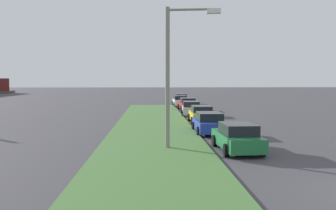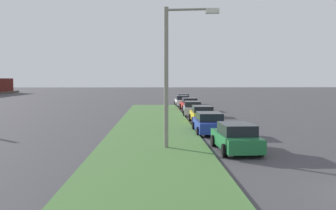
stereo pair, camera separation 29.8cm
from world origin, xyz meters
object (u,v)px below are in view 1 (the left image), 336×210
(parked_car_blue, at_px, (209,123))
(streetlight, at_px, (174,67))
(parked_car_yellow, at_px, (201,114))
(parked_car_silver, at_px, (191,108))
(parked_car_red, at_px, (187,104))
(parked_car_white, at_px, (180,101))
(parked_car_black, at_px, (181,99))
(parked_car_green, at_px, (237,138))

(parked_car_blue, bearing_deg, streetlight, 153.48)
(parked_car_yellow, bearing_deg, parked_car_silver, 2.57)
(parked_car_silver, bearing_deg, parked_car_blue, -177.39)
(parked_car_blue, xyz_separation_m, parked_car_yellow, (6.13, -0.31, 0.00))
(parked_car_red, bearing_deg, parked_car_yellow, 177.35)
(parked_car_blue, height_order, parked_car_red, same)
(parked_car_white, bearing_deg, parked_car_red, -177.25)
(parked_car_silver, height_order, parked_car_black, same)
(parked_car_green, bearing_deg, parked_car_yellow, -1.53)
(parked_car_yellow, bearing_deg, parked_car_green, -178.41)
(parked_car_yellow, distance_m, parked_car_silver, 6.20)
(parked_car_green, height_order, parked_car_white, same)
(parked_car_white, bearing_deg, parked_car_green, 179.84)
(parked_car_green, xyz_separation_m, parked_car_white, (31.06, 0.53, 0.00))
(streetlight, bearing_deg, parked_car_yellow, -14.69)
(parked_car_blue, bearing_deg, parked_car_yellow, -3.19)
(parked_car_silver, distance_m, parked_car_red, 6.53)
(parked_car_blue, distance_m, parked_car_white, 24.87)
(parked_car_silver, relative_size, parked_car_black, 1.01)
(parked_car_yellow, relative_size, parked_car_black, 1.00)
(parked_car_red, distance_m, parked_car_black, 11.34)
(parked_car_green, xyz_separation_m, parked_car_silver, (18.51, 0.39, 0.00))
(parked_car_green, distance_m, parked_car_silver, 18.51)
(parked_car_blue, xyz_separation_m, parked_car_black, (30.19, -0.48, 0.00))
(parked_car_silver, distance_m, parked_car_black, 17.87)
(parked_car_green, distance_m, parked_car_red, 25.04)
(parked_car_red, xyz_separation_m, streetlight, (-24.47, 3.15, 3.67))
(parked_car_silver, bearing_deg, parked_car_white, 3.77)
(parked_car_green, height_order, parked_car_blue, same)
(parked_car_red, relative_size, streetlight, 0.58)
(parked_car_black, bearing_deg, parked_car_green, 179.11)
(parked_car_red, relative_size, parked_car_white, 1.01)
(parked_car_green, relative_size, streetlight, 0.58)
(parked_car_green, relative_size, parked_car_red, 1.00)
(parked_car_green, bearing_deg, parked_car_red, -2.12)
(parked_car_blue, height_order, parked_car_black, same)
(parked_car_white, xyz_separation_m, parked_car_black, (5.32, -0.51, 0.00))
(parked_car_blue, bearing_deg, parked_car_green, -175.68)
(parked_car_green, distance_m, streetlight, 4.95)
(parked_car_green, relative_size, parked_car_black, 1.01)
(parked_car_yellow, bearing_deg, parked_car_white, 1.77)
(parked_car_yellow, distance_m, streetlight, 12.69)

